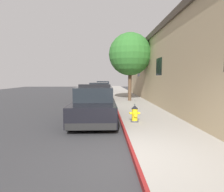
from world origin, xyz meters
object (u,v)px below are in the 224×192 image
at_px(parked_car_silver_ahead, 99,91).
at_px(parked_car_dark_far, 103,87).
at_px(police_cruiser, 95,104).
at_px(street_tree, 130,54).
at_px(fire_hydrant, 135,114).

height_order(parked_car_silver_ahead, parked_car_dark_far, same).
xyz_separation_m(police_cruiser, parked_car_dark_far, (0.17, 17.47, -0.00)).
relative_size(police_cruiser, street_tree, 0.89).
bearing_deg(parked_car_dark_far, police_cruiser, -90.56).
height_order(fire_hydrant, street_tree, street_tree).
distance_m(police_cruiser, parked_car_silver_ahead, 8.75).
bearing_deg(fire_hydrant, police_cruiser, 149.14).
distance_m(parked_car_silver_ahead, street_tree, 4.61).
relative_size(parked_car_dark_far, street_tree, 0.89).
xyz_separation_m(parked_car_silver_ahead, street_tree, (2.55, -2.24, 3.12)).
height_order(police_cruiser, street_tree, street_tree).
relative_size(police_cruiser, fire_hydrant, 6.37).
bearing_deg(parked_car_dark_far, fire_hydrant, -85.20).
xyz_separation_m(police_cruiser, parked_car_silver_ahead, (-0.07, 8.75, -0.00)).
height_order(police_cruiser, fire_hydrant, police_cruiser).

